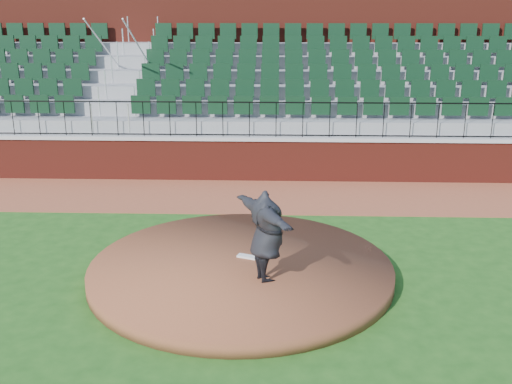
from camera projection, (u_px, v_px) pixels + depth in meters
ground at (253, 282)px, 11.11m from camera, size 90.00×90.00×0.00m
warning_track at (261, 195)px, 16.27m from camera, size 34.00×3.20×0.01m
field_wall at (263, 160)px, 17.62m from camera, size 34.00×0.35×1.20m
wall_cap at (263, 138)px, 17.43m from camera, size 34.00×0.45×0.10m
wall_railing at (263, 120)px, 17.27m from camera, size 34.00×0.05×1.00m
seating_stands at (265, 90)px, 19.72m from camera, size 34.00×5.10×4.60m
concourse_wall at (266, 68)px, 22.27m from camera, size 34.00×0.50×5.50m
pitchers_mound at (241, 270)px, 11.36m from camera, size 5.73×5.73×0.25m
pitching_rubber at (252, 257)px, 11.55m from camera, size 0.59×0.34×0.04m
pitcher at (266, 236)px, 10.40m from camera, size 1.42×2.09×1.67m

